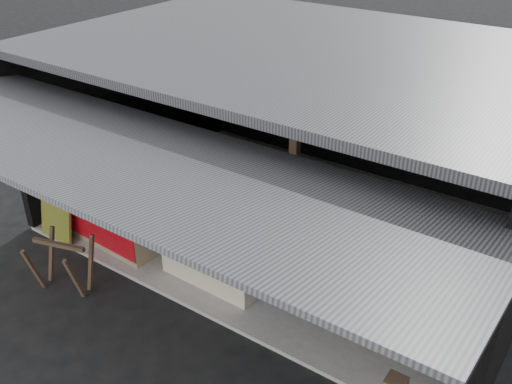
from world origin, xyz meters
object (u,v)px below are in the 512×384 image
Objects in this scene: white_crate at (256,210)px; sawhorse at (62,260)px; water_barrel at (282,275)px; banana_table at (221,249)px; plastic_chair at (401,241)px; neighbor_stall at (114,208)px.

sawhorse is at bearing -124.30° from white_crate.
white_crate reaches higher than water_barrel.
water_barrel is (0.89, 0.20, -0.19)m from banana_table.
banana_table is 2.50m from plastic_chair.
banana_table is 1.58× the size of plastic_chair.
neighbor_stall reaches higher than plastic_chair.
sawhorse is 4.66m from plastic_chair.
sawhorse is at bearing -146.27° from water_barrel.
banana_table is 2.17m from sawhorse.
sawhorse is at bearing -136.85° from banana_table.
water_barrel is 1.71m from plastic_chair.
white_crate is 2.20m from plastic_chair.
plastic_chair is at bearing 35.21° from banana_table.
white_crate is 1.06× the size of plastic_chair.
neighbor_stall reaches higher than white_crate.
banana_table is 1.49× the size of white_crate.
plastic_chair is (3.66, 2.87, 0.15)m from sawhorse.
neighbor_stall is 1.83× the size of plastic_chair.
plastic_chair is at bearing 21.71° from sawhorse.
white_crate is at bearing 96.85° from banana_table.
banana_table is at bearing -125.87° from plastic_chair.
plastic_chair is at bearing 7.20° from white_crate.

